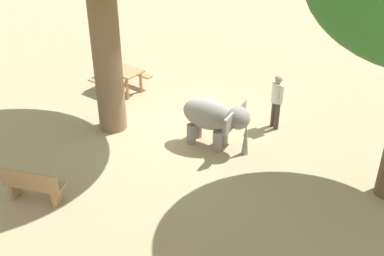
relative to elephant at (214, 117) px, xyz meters
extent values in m
plane|color=tan|center=(0.87, -0.87, -0.85)|extent=(60.00, 60.00, 0.00)
cylinder|color=gray|center=(-0.25, -0.12, -0.56)|extent=(0.24, 0.24, 0.56)
cylinder|color=gray|center=(-0.11, 0.25, -0.56)|extent=(0.24, 0.24, 0.56)
cylinder|color=gray|center=(0.48, -0.39, -0.56)|extent=(0.24, 0.24, 0.56)
cylinder|color=gray|center=(0.62, -0.02, -0.56)|extent=(0.24, 0.24, 0.56)
ellipsoid|color=gray|center=(0.19, -0.07, 0.06)|extent=(1.57, 1.17, 0.85)
sphere|color=gray|center=(-0.63, 0.24, 0.16)|extent=(0.60, 0.60, 0.60)
cone|color=gray|center=(-0.84, 0.32, -0.37)|extent=(0.19, 0.19, 0.95)
cube|color=gray|center=(-0.69, -0.17, 0.16)|extent=(0.24, 0.48, 0.45)
cube|color=gray|center=(-0.40, 0.58, 0.16)|extent=(0.24, 0.48, 0.45)
cylinder|color=#3F3833|center=(-1.68, -1.07, -0.44)|extent=(0.14, 0.14, 0.82)
cylinder|color=#3F3833|center=(-1.59, -1.23, -0.44)|extent=(0.14, 0.14, 0.82)
cylinder|color=silver|center=(-1.64, -1.15, 0.26)|extent=(0.32, 0.32, 0.58)
sphere|color=tan|center=(-1.64, -1.15, 0.66)|extent=(0.22, 0.22, 0.22)
cylinder|color=silver|center=(-1.74, -0.97, 0.28)|extent=(0.09, 0.09, 0.55)
cylinder|color=silver|center=(-1.53, -1.33, 0.28)|extent=(0.09, 0.09, 0.55)
cylinder|color=brown|center=(2.93, -0.60, 1.34)|extent=(0.77, 0.77, 4.36)
cube|color=#9E7A51|center=(3.80, 2.81, -0.40)|extent=(1.44, 0.58, 0.06)
cube|color=#9E7A51|center=(3.82, 2.97, -0.17)|extent=(1.40, 0.24, 0.40)
cube|color=#9E7A51|center=(4.32, 2.74, -0.64)|extent=(0.13, 0.37, 0.42)
cube|color=#9E7A51|center=(3.28, 2.88, -0.64)|extent=(0.13, 0.37, 0.42)
cube|color=#9E7A51|center=(3.31, -2.96, -0.10)|extent=(1.70, 1.44, 0.06)
cylinder|color=#9E7A51|center=(2.63, -2.94, -0.49)|extent=(0.10, 0.10, 0.72)
cylinder|color=#9E7A51|center=(2.95, -2.39, -0.49)|extent=(0.10, 0.10, 0.72)
cylinder|color=#9E7A51|center=(3.67, -3.54, -0.49)|extent=(0.10, 0.10, 0.72)
cylinder|color=#9E7A51|center=(3.99, -2.98, -0.49)|extent=(0.10, 0.10, 0.72)
cube|color=#9E7A51|center=(3.00, -3.50, -0.41)|extent=(1.42, 0.95, 0.05)
cube|color=#9E7A51|center=(3.62, -2.42, -0.41)|extent=(1.42, 0.95, 0.05)
camera|label=1|loc=(-0.74, 10.87, 6.08)|focal=44.73mm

